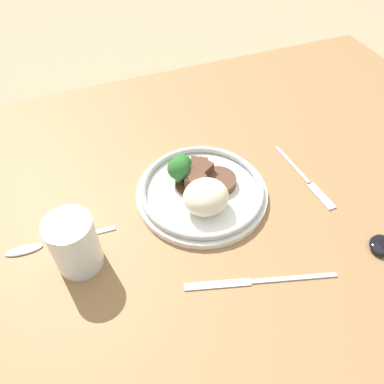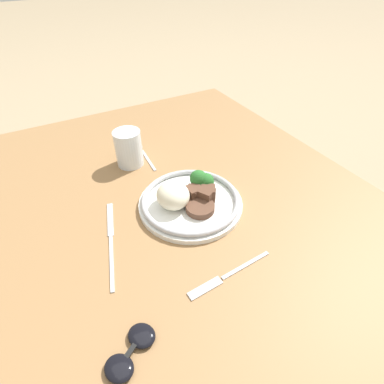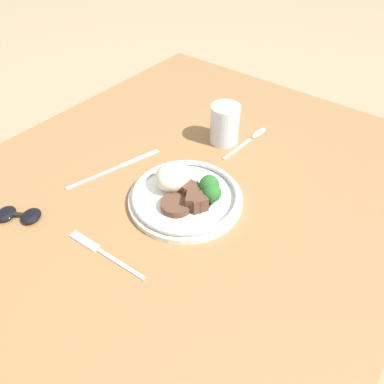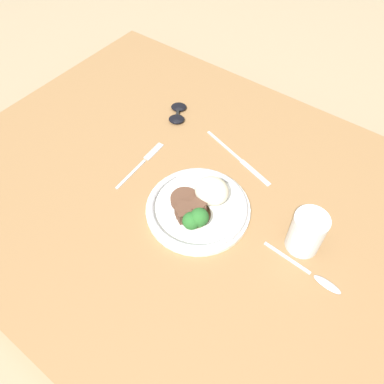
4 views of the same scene
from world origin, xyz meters
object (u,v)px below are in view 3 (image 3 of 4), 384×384
juice_glass (225,126)px  knife (118,167)px  spoon (254,137)px  plate (186,193)px  fork (99,250)px  sunglasses (18,215)px

juice_glass → knife: 0.27m
knife → spoon: bearing=-15.5°
plate → knife: bearing=93.4°
fork → knife: same height
fork → sunglasses: sunglasses is taller
juice_glass → spoon: (0.06, -0.05, -0.04)m
knife → sunglasses: bearing=-174.1°
plate → knife: plate is taller
juice_glass → knife: (-0.23, 0.13, -0.04)m
spoon → sunglasses: bearing=160.6°
fork → sunglasses: size_ratio=1.80×
juice_glass → sunglasses: (-0.46, 0.17, -0.04)m
knife → sunglasses: size_ratio=2.26×
plate → knife: size_ratio=1.04×
spoon → sunglasses: 0.56m
knife → sunglasses: 0.23m
sunglasses → knife: bearing=-41.4°
spoon → sunglasses: (-0.52, 0.22, 0.00)m
juice_glass → spoon: size_ratio=0.55×
knife → sunglasses: sunglasses is taller
juice_glass → spoon: bearing=-40.9°
plate → juice_glass: bearing=14.8°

